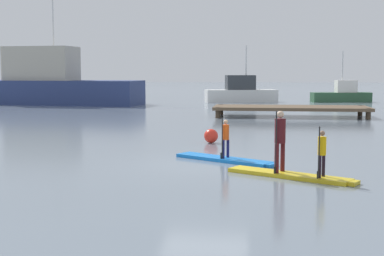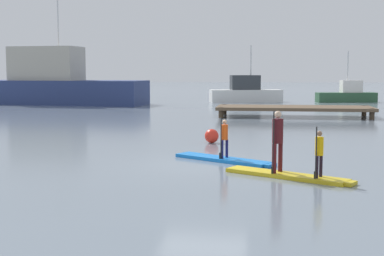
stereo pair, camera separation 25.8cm
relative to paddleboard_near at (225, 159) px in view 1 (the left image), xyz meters
name	(u,v)px [view 1 (the left image)]	position (x,y,z in m)	size (l,w,h in m)	color
ground_plane	(205,164)	(-0.55, -0.62, -0.05)	(240.00, 240.00, 0.00)	slate
paddleboard_near	(225,159)	(0.00, 0.00, 0.00)	(3.10, 2.24, 0.10)	blue
paddler_child_solo	(225,136)	(0.00, -0.01, 0.69)	(0.28, 0.35, 1.21)	#19194C
paddleboard_far	(291,175)	(1.79, -2.32, 0.00)	(3.21, 2.10, 0.10)	gold
paddler_adult	(280,137)	(1.51, -2.17, 0.95)	(0.38, 0.45, 1.57)	#4C1419
paddler_child_front	(322,151)	(2.49, -2.73, 0.69)	(0.27, 0.36, 1.25)	black
fishing_boat_white_large	(54,84)	(-15.35, 26.43, 1.61)	(13.53, 5.21, 10.98)	navy
fishing_boat_green_midground	(241,92)	(-0.60, 31.59, 0.78)	(6.37, 3.27, 4.85)	silver
motor_boat_small_navy	(342,94)	(8.08, 32.68, 0.60)	(5.26, 2.30, 4.38)	#2D5638
floating_dock	(291,108)	(2.81, 16.40, 0.47)	(8.92, 3.11, 0.61)	brown
mooring_buoy_mid	(211,136)	(-0.78, 4.11, 0.21)	(0.52, 0.52, 0.52)	red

